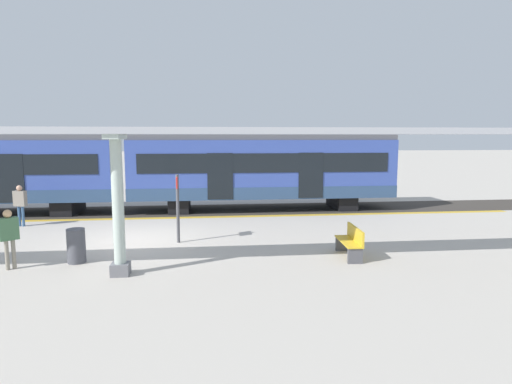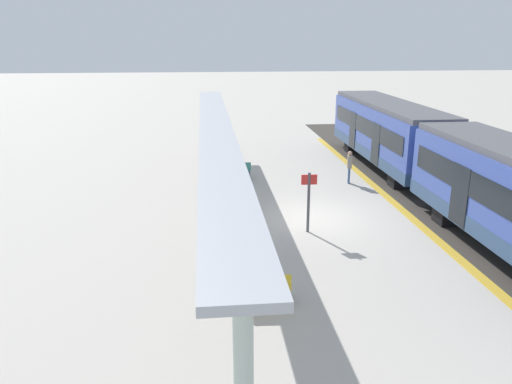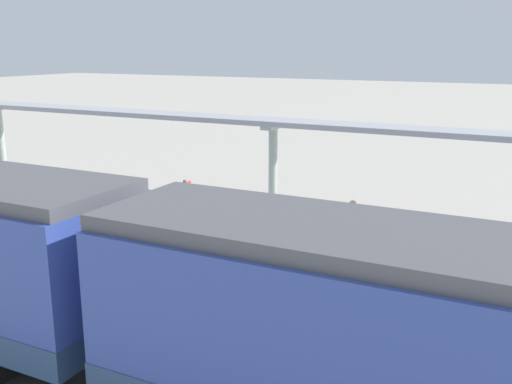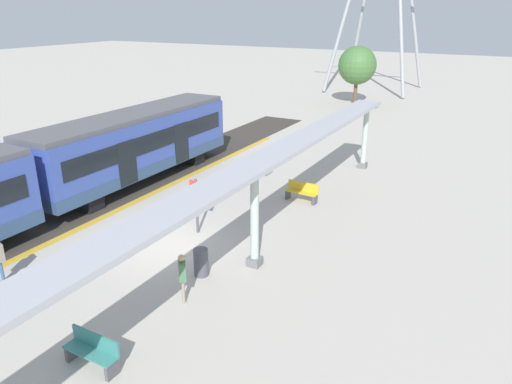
% 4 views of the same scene
% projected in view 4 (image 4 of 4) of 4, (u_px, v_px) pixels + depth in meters
% --- Properties ---
extents(ground_plane, '(176.00, 176.00, 0.00)m').
position_uv_depth(ground_plane, '(166.00, 245.00, 17.85)').
color(ground_plane, '#B4ACA1').
extents(tactile_edge_strip, '(0.38, 31.80, 0.01)m').
position_uv_depth(tactile_edge_strip, '(90.00, 224.00, 19.59)').
color(tactile_edge_strip, gold).
rests_on(tactile_edge_strip, ground).
extents(trackbed, '(3.20, 43.80, 0.01)m').
position_uv_depth(trackbed, '(59.00, 215.00, 20.39)').
color(trackbed, '#38332D').
rests_on(trackbed, ground).
extents(train_far_carriage, '(2.65, 12.00, 3.48)m').
position_uv_depth(train_far_carriage, '(135.00, 146.00, 23.79)').
color(train_far_carriage, '#354CA0').
rests_on(train_far_carriage, ground).
extents(canopy_pillar_second, '(1.10, 0.44, 3.45)m').
position_uv_depth(canopy_pillar_second, '(255.00, 218.00, 15.80)').
color(canopy_pillar_second, slate).
rests_on(canopy_pillar_second, ground).
extents(canopy_pillar_third, '(1.10, 0.44, 3.45)m').
position_uv_depth(canopy_pillar_third, '(365.00, 137.00, 25.82)').
color(canopy_pillar_third, slate).
rests_on(canopy_pillar_third, ground).
extents(canopy_beam, '(1.20, 25.53, 0.16)m').
position_uv_depth(canopy_beam, '(252.00, 167.00, 15.05)').
color(canopy_beam, '#A8AAB2').
rests_on(canopy_beam, canopy_pillar_nearest).
extents(bench_near_end, '(1.51, 0.46, 0.86)m').
position_uv_depth(bench_near_end, '(93.00, 350.00, 11.67)').
color(bench_near_end, '#357C74').
rests_on(bench_near_end, ground).
extents(bench_mid_platform, '(1.52, 0.52, 0.86)m').
position_uv_depth(bench_mid_platform, '(302.00, 192.00, 21.77)').
color(bench_mid_platform, gold).
rests_on(bench_mid_platform, ground).
extents(trash_bin, '(0.48, 0.48, 0.93)m').
position_uv_depth(trash_bin, '(201.00, 262.00, 15.67)').
color(trash_bin, '#494A52').
rests_on(trash_bin, ground).
extents(platform_info_sign, '(0.56, 0.10, 2.20)m').
position_uv_depth(platform_info_sign, '(196.00, 201.00, 18.37)').
color(platform_info_sign, '#4C4C51').
rests_on(platform_info_sign, ground).
extents(passenger_by_the_benches, '(0.44, 0.48, 1.55)m').
position_uv_depth(passenger_by_the_benches, '(182.00, 273.00, 14.06)').
color(passenger_by_the_benches, gray).
rests_on(passenger_by_the_benches, ground).
extents(tree_left_background, '(3.35, 3.35, 5.13)m').
position_uv_depth(tree_left_background, '(357.00, 65.00, 42.63)').
color(tree_left_background, brown).
rests_on(tree_left_background, ground).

